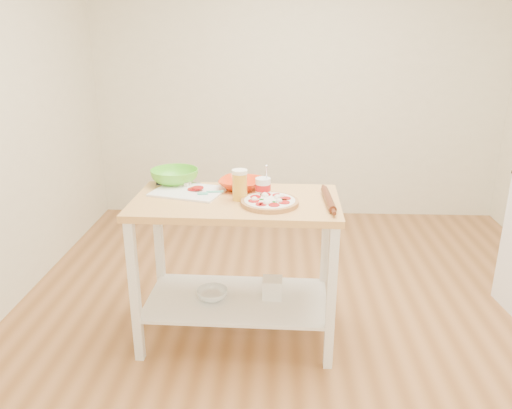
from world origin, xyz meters
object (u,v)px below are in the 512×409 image
object	(u,v)px
rolling_pin	(328,199)
shelf_bin	(272,288)
yogurt_tub	(263,187)
pizza	(270,202)
spatula	(209,193)
beer_pint	(240,185)
green_bowl	(175,177)
shelf_glass_bowl	(212,294)
cutting_board	(189,191)
orange_bowl	(241,184)
knife	(172,183)
prep_island	(236,240)

from	to	relation	value
rolling_pin	shelf_bin	distance (m)	0.68
yogurt_tub	shelf_bin	world-z (taller)	yogurt_tub
pizza	yogurt_tub	bearing A→B (deg)	105.82
spatula	beer_pint	bearing A→B (deg)	-28.41
beer_pint	shelf_bin	world-z (taller)	beer_pint
green_bowl	shelf_glass_bowl	distance (m)	0.76
spatula	beer_pint	xyz separation A→B (m)	(0.18, -0.07, 0.07)
cutting_board	green_bowl	world-z (taller)	green_bowl
beer_pint	orange_bowl	bearing A→B (deg)	92.75
spatula	yogurt_tub	world-z (taller)	yogurt_tub
orange_bowl	cutting_board	bearing A→B (deg)	-165.99
pizza	shelf_bin	xyz separation A→B (m)	(0.02, 0.12, -0.60)
orange_bowl	shelf_glass_bowl	distance (m)	0.69
beer_pint	cutting_board	bearing A→B (deg)	157.83
spatula	beer_pint	size ratio (longest dim) A/B	0.85
pizza	shelf_bin	distance (m)	0.61
pizza	shelf_glass_bowl	bearing A→B (deg)	168.28
orange_bowl	green_bowl	bearing A→B (deg)	167.92
shelf_glass_bowl	shelf_bin	distance (m)	0.37
beer_pint	shelf_glass_bowl	distance (m)	0.72
cutting_board	green_bowl	bearing A→B (deg)	141.11
cutting_board	spatula	world-z (taller)	cutting_board
rolling_pin	shelf_bin	xyz separation A→B (m)	(-0.31, 0.08, -0.60)
green_bowl	cutting_board	bearing A→B (deg)	-54.98
green_bowl	beer_pint	world-z (taller)	beer_pint
yogurt_tub	shelf_bin	xyz separation A→B (m)	(0.06, -0.03, -0.63)
cutting_board	spatula	bearing A→B (deg)	-6.68
orange_bowl	yogurt_tub	bearing A→B (deg)	-43.45
yogurt_tub	rolling_pin	world-z (taller)	yogurt_tub
spatula	beer_pint	distance (m)	0.21
orange_bowl	beer_pint	xyz separation A→B (m)	(0.01, -0.20, 0.06)
shelf_bin	knife	bearing A→B (deg)	162.44
orange_bowl	shelf_bin	distance (m)	0.66
rolling_pin	spatula	bearing A→B (deg)	170.95
pizza	orange_bowl	xyz separation A→B (m)	(-0.18, 0.28, 0.01)
green_bowl	shelf_bin	distance (m)	0.92
spatula	shelf_bin	bearing A→B (deg)	-11.44
shelf_bin	spatula	bearing A→B (deg)	175.22
rolling_pin	shelf_glass_bowl	bearing A→B (deg)	177.24
prep_island	orange_bowl	world-z (taller)	orange_bowl
shelf_bin	cutting_board	bearing A→B (deg)	170.37
knife	shelf_glass_bowl	world-z (taller)	knife
orange_bowl	green_bowl	size ratio (longest dim) A/B	0.86
shelf_bin	shelf_glass_bowl	bearing A→B (deg)	-173.00
yogurt_tub	spatula	bearing A→B (deg)	179.74
prep_island	pizza	distance (m)	0.34
prep_island	rolling_pin	size ratio (longest dim) A/B	3.30
yogurt_tub	shelf_glass_bowl	bearing A→B (deg)	-166.19
spatula	green_bowl	bearing A→B (deg)	131.45
green_bowl	yogurt_tub	xyz separation A→B (m)	(0.56, -0.22, 0.01)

